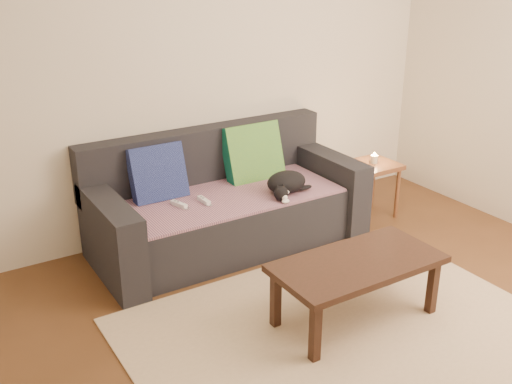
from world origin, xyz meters
TOP-DOWN VIEW (x-y plane):
  - ground at (0.00, 0.00)m, footprint 4.50×4.50m
  - back_wall at (0.00, 2.00)m, footprint 4.50×0.04m
  - sofa at (0.00, 1.57)m, footprint 2.10×0.94m
  - throw_blanket at (0.00, 1.48)m, footprint 1.66×0.74m
  - cushion_navy at (-0.48, 1.74)m, footprint 0.42×0.22m
  - cushion_green at (0.36, 1.74)m, footprint 0.49×0.27m
  - cat at (0.38, 1.29)m, footprint 0.39×0.33m
  - wii_remote_a at (-0.43, 1.49)m, footprint 0.08×0.15m
  - wii_remote_b at (-0.24, 1.46)m, footprint 0.04×0.15m
  - side_table at (1.34, 1.37)m, footprint 0.39×0.39m
  - candle at (1.34, 1.37)m, footprint 0.06×0.06m
  - rug at (0.00, 0.15)m, footprint 2.50×1.80m
  - coffee_table at (0.16, 0.20)m, footprint 1.05×0.53m

SIDE VIEW (x-z plane):
  - ground at x=0.00m, z-range 0.00..0.00m
  - rug at x=0.00m, z-range 0.00..0.01m
  - sofa at x=0.00m, z-range -0.13..0.74m
  - coffee_table at x=0.16m, z-range 0.16..0.58m
  - side_table at x=1.34m, z-range 0.16..0.64m
  - throw_blanket at x=0.00m, z-range 0.42..0.44m
  - wii_remote_a at x=-0.43m, z-range 0.44..0.47m
  - wii_remote_b at x=-0.24m, z-range 0.44..0.47m
  - candle at x=1.34m, z-range 0.47..0.57m
  - cat at x=0.38m, z-range 0.44..0.60m
  - cushion_navy at x=-0.48m, z-range 0.42..0.84m
  - cushion_green at x=0.36m, z-range 0.38..0.88m
  - back_wall at x=0.00m, z-range 0.00..2.60m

